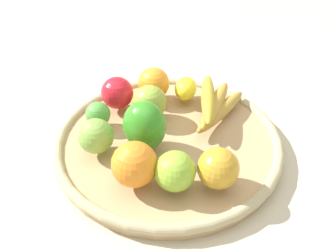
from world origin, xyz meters
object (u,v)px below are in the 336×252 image
orange_1 (134,164)px  lemon_0 (186,88)px  apple_0 (96,136)px  apple_1 (218,168)px  banana_bunch (215,104)px  orange_0 (154,83)px  apple_2 (150,102)px  lime_0 (98,114)px  apple_4 (175,171)px  bell_pepper (145,125)px  apple_3 (117,93)px

orange_1 → lemon_0: (-0.26, -0.09, -0.01)m
apple_0 → apple_1: apple_1 is taller
banana_bunch → orange_0: size_ratio=2.58×
apple_2 → lime_0: apple_2 is taller
apple_4 → lime_0: apple_4 is taller
banana_bunch → lime_0: size_ratio=3.66×
apple_2 → apple_1: bearing=70.7°
lime_0 → apple_1: bearing=92.3°
orange_1 → banana_bunch: orange_1 is taller
apple_1 → apple_4: bearing=-46.6°
orange_1 → apple_4: bearing=118.7°
bell_pepper → lime_0: bearing=7.8°
apple_4 → apple_3: apple_3 is taller
apple_1 → lime_0: bearing=-87.7°
lime_0 → apple_1: apple_1 is taller
apple_0 → apple_1: 0.23m
banana_bunch → orange_0: 0.15m
bell_pepper → orange_0: bell_pepper is taller
apple_2 → apple_1: apple_2 is taller
apple_2 → apple_0: size_ratio=1.09×
bell_pepper → lemon_0: 0.19m
apple_2 → orange_0: bearing=-145.7°
lemon_0 → apple_1: apple_1 is taller
banana_bunch → apple_1: bearing=33.6°
bell_pepper → apple_3: bearing=-21.1°
apple_4 → apple_3: (-0.11, -0.24, 0.00)m
orange_0 → apple_3: size_ratio=1.02×
apple_4 → orange_1: bearing=-61.3°
banana_bunch → lemon_0: bearing=-100.8°
lime_0 → orange_0: bearing=171.6°
banana_bunch → apple_1: (0.16, 0.11, 0.01)m
apple_2 → apple_1: (0.07, 0.21, -0.00)m
lemon_0 → lime_0: size_ratio=1.31×
bell_pepper → lemon_0: size_ratio=1.45×
lemon_0 → apple_3: (0.12, -0.10, 0.01)m
orange_1 → apple_4: (-0.03, 0.06, -0.00)m
lemon_0 → apple_3: size_ratio=0.94×
banana_bunch → apple_3: 0.21m
lime_0 → bell_pepper: bearing=94.3°
apple_2 → orange_1: bearing=33.2°
apple_2 → apple_1: 0.23m
apple_4 → lemon_0: 0.27m
bell_pepper → apple_0: (0.07, -0.06, -0.02)m
banana_bunch → lemon_0: banana_bunch is taller
lemon_0 → apple_0: 0.25m
apple_2 → apple_3: (0.02, -0.08, -0.00)m
apple_2 → lemon_0: (-0.11, 0.02, -0.01)m
apple_2 → apple_3: bearing=-79.1°
apple_4 → apple_1: 0.07m
apple_4 → apple_3: size_ratio=0.97×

